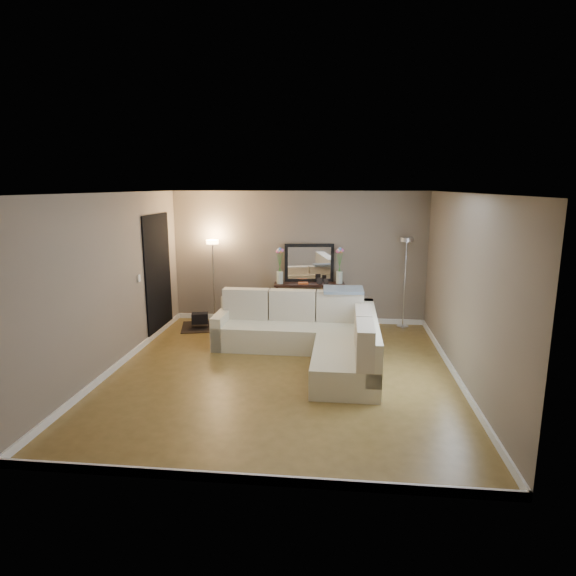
# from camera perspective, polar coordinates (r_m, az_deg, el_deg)

# --- Properties ---
(floor) EXTENTS (5.00, 5.50, 0.01)m
(floor) POSITION_cam_1_polar(r_m,az_deg,el_deg) (7.21, -0.67, -9.96)
(floor) COLOR olive
(floor) RESTS_ON ground
(ceiling) EXTENTS (5.00, 5.50, 0.01)m
(ceiling) POSITION_cam_1_polar(r_m,az_deg,el_deg) (6.68, -0.73, 11.27)
(ceiling) COLOR white
(ceiling) RESTS_ON ground
(wall_back) EXTENTS (5.00, 0.02, 2.60)m
(wall_back) POSITION_cam_1_polar(r_m,az_deg,el_deg) (9.53, 1.23, 3.62)
(wall_back) COLOR #7B6E5E
(wall_back) RESTS_ON ground
(wall_front) EXTENTS (5.00, 0.02, 2.60)m
(wall_front) POSITION_cam_1_polar(r_m,az_deg,el_deg) (4.19, -5.13, -7.43)
(wall_front) COLOR #7B6E5E
(wall_front) RESTS_ON ground
(wall_left) EXTENTS (0.02, 5.50, 2.60)m
(wall_left) POSITION_cam_1_polar(r_m,az_deg,el_deg) (7.54, -20.01, 0.64)
(wall_left) COLOR #7B6E5E
(wall_left) RESTS_ON ground
(wall_right) EXTENTS (0.02, 5.50, 2.60)m
(wall_right) POSITION_cam_1_polar(r_m,az_deg,el_deg) (7.00, 20.16, -0.20)
(wall_right) COLOR #7B6E5E
(wall_right) RESTS_ON ground
(baseboard_back) EXTENTS (5.00, 0.03, 0.10)m
(baseboard_back) POSITION_cam_1_polar(r_m,az_deg,el_deg) (9.77, 1.19, -3.67)
(baseboard_back) COLOR white
(baseboard_back) RESTS_ON ground
(baseboard_front) EXTENTS (5.00, 0.03, 0.10)m
(baseboard_front) POSITION_cam_1_polar(r_m,az_deg,el_deg) (4.78, -4.77, -21.60)
(baseboard_front) COLOR white
(baseboard_front) RESTS_ON ground
(baseboard_left) EXTENTS (0.03, 5.50, 0.10)m
(baseboard_left) POSITION_cam_1_polar(r_m,az_deg,el_deg) (7.86, -19.19, -8.33)
(baseboard_left) COLOR white
(baseboard_left) RESTS_ON ground
(baseboard_right) EXTENTS (0.03, 5.50, 0.10)m
(baseboard_right) POSITION_cam_1_polar(r_m,az_deg,el_deg) (7.35, 19.26, -9.77)
(baseboard_right) COLOR white
(baseboard_right) RESTS_ON ground
(doorway) EXTENTS (0.02, 1.20, 2.20)m
(doorway) POSITION_cam_1_polar(r_m,az_deg,el_deg) (9.09, -15.13, 1.52)
(doorway) COLOR black
(doorway) RESTS_ON ground
(switch_plate) EXTENTS (0.02, 0.08, 0.12)m
(switch_plate) POSITION_cam_1_polar(r_m,az_deg,el_deg) (8.30, -17.25, 1.12)
(switch_plate) COLOR white
(switch_plate) RESTS_ON ground
(sectional_sofa) EXTENTS (2.68, 2.60, 0.94)m
(sectional_sofa) POSITION_cam_1_polar(r_m,az_deg,el_deg) (7.77, 2.95, -5.57)
(sectional_sofa) COLOR beige
(sectional_sofa) RESTS_ON floor
(throw_blanket) EXTENTS (0.69, 0.42, 0.09)m
(throw_blanket) POSITION_cam_1_polar(r_m,az_deg,el_deg) (8.23, 6.58, -0.21)
(throw_blanket) COLOR gray
(throw_blanket) RESTS_ON sectional_sofa
(console_table) EXTENTS (1.40, 0.52, 0.84)m
(console_table) POSITION_cam_1_polar(r_m,az_deg,el_deg) (9.41, 2.01, -1.63)
(console_table) COLOR black
(console_table) RESTS_ON floor
(leaning_mirror) EXTENTS (0.96, 0.15, 0.75)m
(leaning_mirror) POSITION_cam_1_polar(r_m,az_deg,el_deg) (9.45, 2.53, 2.98)
(leaning_mirror) COLOR black
(leaning_mirror) RESTS_ON console_table
(table_decor) EXTENTS (0.58, 0.15, 0.14)m
(table_decor) POSITION_cam_1_polar(r_m,az_deg,el_deg) (9.30, 2.56, 0.63)
(table_decor) COLOR orange
(table_decor) RESTS_ON console_table
(flower_vase_left) EXTENTS (0.16, 0.14, 0.72)m
(flower_vase_left) POSITION_cam_1_polar(r_m,az_deg,el_deg) (9.27, -0.98, 2.30)
(flower_vase_left) COLOR silver
(flower_vase_left) RESTS_ON console_table
(flower_vase_right) EXTENTS (0.16, 0.14, 0.72)m
(flower_vase_right) POSITION_cam_1_polar(r_m,az_deg,el_deg) (9.34, 6.12, 2.30)
(flower_vase_right) COLOR silver
(flower_vase_right) RESTS_ON console_table
(floor_lamp_lit) EXTENTS (0.28, 0.28, 1.66)m
(floor_lamp_lit) POSITION_cam_1_polar(r_m,az_deg,el_deg) (9.58, -8.87, 2.75)
(floor_lamp_lit) COLOR silver
(floor_lamp_lit) RESTS_ON floor
(floor_lamp_unlit) EXTENTS (0.28, 0.28, 1.74)m
(floor_lamp_unlit) POSITION_cam_1_polar(r_m,az_deg,el_deg) (9.37, 13.77, 2.70)
(floor_lamp_unlit) COLOR silver
(floor_lamp_unlit) RESTS_ON floor
(charcoal_rug) EXTENTS (1.25, 1.05, 0.01)m
(charcoal_rug) POSITION_cam_1_polar(r_m,az_deg,el_deg) (9.53, -9.20, -4.50)
(charcoal_rug) COLOR black
(charcoal_rug) RESTS_ON floor
(black_bag) EXTENTS (0.35, 0.29, 0.20)m
(black_bag) POSITION_cam_1_polar(r_m,az_deg,el_deg) (9.41, -10.40, -3.53)
(black_bag) COLOR black
(black_bag) RESTS_ON charcoal_rug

